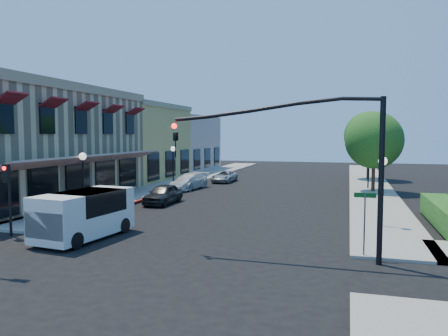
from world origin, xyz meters
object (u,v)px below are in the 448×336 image
(street_name_sign, at_px, (365,214))
(parked_car_b, at_px, (185,184))
(lamppost_right_near, at_px, (382,174))
(white_van, at_px, (83,212))
(lamppost_left_near, at_px, (83,167))
(signal_mast_arm, at_px, (320,150))
(lamppost_left_far, at_px, (173,156))
(parked_car_a, at_px, (163,194))
(lamppost_right_far, at_px, (369,157))
(street_tree_a, at_px, (374,140))
(secondary_signal, at_px, (8,186))
(parked_car_d, at_px, (224,177))
(parked_car_c, at_px, (189,181))
(street_tree_b, at_px, (369,136))

(street_name_sign, xyz_separation_m, parked_car_b, (-13.70, 16.80, -1.13))
(lamppost_right_near, xyz_separation_m, white_van, (-12.96, -6.05, -1.51))
(white_van, bearing_deg, lamppost_left_near, 123.76)
(signal_mast_arm, distance_m, lamppost_left_near, 15.82)
(lamppost_left_far, xyz_separation_m, parked_car_a, (3.43, -10.00, -2.07))
(lamppost_left_far, height_order, lamppost_right_far, same)
(street_tree_a, xyz_separation_m, secondary_signal, (-16.80, -20.59, -1.88))
(parked_car_a, distance_m, parked_car_d, 14.00)
(parked_car_c, bearing_deg, street_name_sign, -44.91)
(signal_mast_arm, bearing_deg, parked_car_b, 124.56)
(white_van, xyz_separation_m, parked_car_d, (-0.34, 24.05, -0.67))
(lamppost_left_far, bearing_deg, parked_car_a, -71.05)
(street_tree_b, distance_m, parked_car_c, 19.60)
(street_tree_b, bearing_deg, street_tree_a, -90.00)
(parked_car_d, bearing_deg, lamppost_right_near, -53.09)
(secondary_signal, bearing_deg, lamppost_right_far, 53.86)
(street_tree_b, bearing_deg, lamppost_left_near, -125.79)
(street_tree_a, xyz_separation_m, parked_car_b, (-15.00, -3.00, -3.63))
(street_name_sign, relative_size, lamppost_right_near, 0.70)
(secondary_signal, bearing_deg, street_name_sign, 2.93)
(parked_car_c, bearing_deg, lamppost_left_near, -93.34)
(lamppost_left_far, xyz_separation_m, parked_car_b, (2.30, -3.00, -2.17))
(lamppost_left_near, xyz_separation_m, parked_car_c, (2.30, 12.00, -2.07))
(parked_car_d, bearing_deg, signal_mast_arm, -66.04)
(lamppost_left_near, relative_size, lamppost_right_far, 1.00)
(street_tree_b, distance_m, parked_car_b, 20.24)
(parked_car_b, bearing_deg, lamppost_right_near, -31.31)
(street_tree_a, xyz_separation_m, lamppost_right_near, (-0.30, -14.00, -1.46))
(street_name_sign, height_order, lamppost_left_far, lamppost_left_far)
(parked_car_a, bearing_deg, lamppost_left_far, 109.92)
(street_tree_a, bearing_deg, lamppost_left_far, 180.00)
(secondary_signal, bearing_deg, parked_car_c, 84.47)
(lamppost_left_near, bearing_deg, white_van, -56.24)
(white_van, distance_m, parked_car_d, 24.06)
(secondary_signal, bearing_deg, parked_car_b, 84.16)
(street_tree_a, height_order, parked_car_c, street_tree_a)
(lamppost_right_far, distance_m, parked_car_c, 15.37)
(white_van, bearing_deg, lamppost_right_far, 59.56)
(street_name_sign, height_order, parked_car_c, street_name_sign)
(secondary_signal, relative_size, lamppost_left_near, 0.93)
(secondary_signal, bearing_deg, signal_mast_arm, 0.37)
(secondary_signal, distance_m, lamppost_right_near, 17.77)
(street_tree_a, height_order, street_name_sign, street_tree_a)
(street_name_sign, height_order, parked_car_a, street_name_sign)
(lamppost_left_far, height_order, parked_car_c, lamppost_left_far)
(street_tree_b, height_order, parked_car_a, street_tree_b)
(street_tree_b, distance_m, parked_car_d, 15.39)
(lamppost_right_far, bearing_deg, street_tree_a, -81.47)
(lamppost_right_near, bearing_deg, street_name_sign, -99.78)
(white_van, xyz_separation_m, parked_car_b, (-1.74, 17.05, -0.66))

